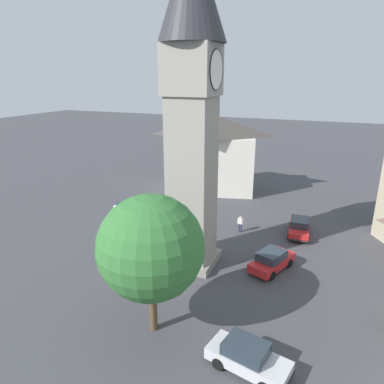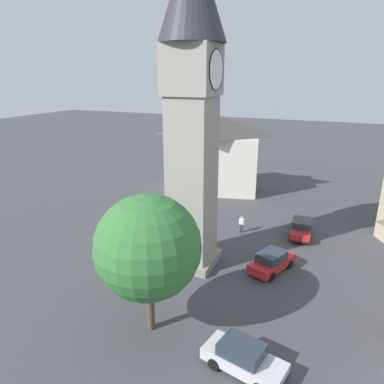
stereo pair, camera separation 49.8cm
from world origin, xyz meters
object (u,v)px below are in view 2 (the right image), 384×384
(car_blue_kerb, at_px, (130,211))
(building_terrace_right, at_px, (215,153))
(clock_tower, at_px, (192,85))
(car_silver_kerb, at_px, (243,358))
(car_red_corner, at_px, (301,228))
(road_sign, at_px, (152,221))
(tree, at_px, (148,247))
(car_white_side, at_px, (272,261))
(pedestrian, at_px, (242,222))

(car_blue_kerb, relative_size, building_terrace_right, 0.36)
(clock_tower, height_order, building_terrace_right, clock_tower)
(car_silver_kerb, bearing_deg, car_red_corner, -1.95)
(clock_tower, distance_m, car_blue_kerb, 16.81)
(clock_tower, relative_size, road_sign, 8.15)
(tree, bearing_deg, car_white_side, -28.86)
(building_terrace_right, xyz_separation_m, road_sign, (-15.74, 0.06, -2.98))
(clock_tower, bearing_deg, car_white_side, -78.04)
(car_blue_kerb, distance_m, tree, 17.79)
(car_white_side, relative_size, building_terrace_right, 0.37)
(clock_tower, relative_size, pedestrian, 13.50)
(tree, bearing_deg, clock_tower, 6.44)
(clock_tower, distance_m, car_silver_kerb, 16.74)
(car_blue_kerb, bearing_deg, road_sign, -127.45)
(car_red_corner, distance_m, car_white_side, 7.19)
(car_blue_kerb, xyz_separation_m, building_terrace_right, (12.08, -4.83, 4.12))
(tree, height_order, road_sign, tree)
(car_red_corner, height_order, building_terrace_right, building_terrace_right)
(tree, xyz_separation_m, building_terrace_right, (25.79, 5.59, -0.34))
(car_blue_kerb, distance_m, car_red_corner, 16.91)
(car_silver_kerb, relative_size, building_terrace_right, 0.37)
(pedestrian, xyz_separation_m, tree, (-14.87, 1.14, 4.21))
(tree, bearing_deg, road_sign, 29.30)
(tree, distance_m, road_sign, 12.00)
(car_silver_kerb, distance_m, building_terrace_right, 29.24)
(car_red_corner, bearing_deg, car_blue_kerb, 98.82)
(car_silver_kerb, height_order, car_white_side, same)
(car_blue_kerb, height_order, pedestrian, pedestrian)
(clock_tower, xyz_separation_m, car_blue_kerb, (5.76, 9.52, -12.60))
(car_blue_kerb, bearing_deg, car_silver_kerb, -132.11)
(pedestrian, xyz_separation_m, building_terrace_right, (10.91, 6.73, 3.88))
(car_silver_kerb, relative_size, car_white_side, 0.99)
(car_blue_kerb, xyz_separation_m, road_sign, (-3.66, -4.77, 1.14))
(car_white_side, height_order, road_sign, road_sign)
(car_white_side, relative_size, pedestrian, 2.64)
(road_sign, bearing_deg, car_silver_kerb, -133.88)
(pedestrian, xyz_separation_m, road_sign, (-4.82, 6.78, 0.89))
(tree, bearing_deg, car_red_corner, -21.10)
(car_blue_kerb, bearing_deg, tree, -142.78)
(car_silver_kerb, bearing_deg, clock_tower, 36.85)
(car_blue_kerb, bearing_deg, building_terrace_right, -21.78)
(building_terrace_right, bearing_deg, car_red_corner, -128.61)
(car_blue_kerb, height_order, tree, tree)
(clock_tower, relative_size, car_red_corner, 5.36)
(road_sign, bearing_deg, tree, -150.70)
(clock_tower, height_order, pedestrian, clock_tower)
(car_silver_kerb, height_order, tree, tree)
(pedestrian, distance_m, road_sign, 8.37)
(car_white_side, bearing_deg, car_red_corner, -9.70)
(clock_tower, distance_m, pedestrian, 14.31)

